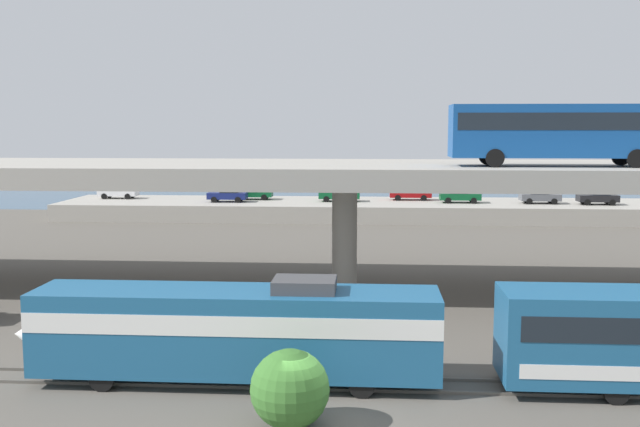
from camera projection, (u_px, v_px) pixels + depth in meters
name	position (u px, v px, depth m)	size (l,w,h in m)	color
ground_plane	(322.00, 427.00, 24.33)	(260.00, 260.00, 0.00)	#565149
rail_strip_near	(328.00, 389.00, 27.58)	(110.00, 0.12, 0.12)	#59544C
rail_strip_far	(330.00, 377.00, 28.99)	(110.00, 0.12, 0.12)	#59544C
train_locomotive	(216.00, 327.00, 28.33)	(16.78, 3.04, 4.18)	#1E5984
highway_overpass	(345.00, 176.00, 43.28)	(96.00, 11.82, 7.73)	#9E998E
transit_bus_on_overpass	(561.00, 129.00, 40.01)	(12.00, 2.68, 3.40)	#14478C
pier_parking_lot	(356.00, 210.00, 78.68)	(63.68, 11.16, 1.77)	#9E998E
parked_car_0	(118.00, 192.00, 81.73)	(4.30, 1.88, 1.50)	silver
parked_car_1	(411.00, 193.00, 80.05)	(4.54, 1.85, 1.50)	maroon
parked_car_2	(254.00, 193.00, 80.68)	(4.13, 1.94, 1.50)	#0C4C26
parked_car_3	(540.00, 196.00, 76.50)	(4.11, 2.00, 1.50)	#515459
parked_car_4	(460.00, 196.00, 77.28)	(4.29, 1.92, 1.50)	#0C4C26
parked_car_5	(598.00, 197.00, 75.43)	(4.03, 1.88, 1.50)	black
parked_car_6	(228.00, 195.00, 78.13)	(4.16, 1.95, 1.50)	navy
parked_car_7	(340.00, 194.00, 78.66)	(4.40, 1.88, 1.50)	#0C4C26
harbor_water	(359.00, 197.00, 101.56)	(140.00, 36.00, 0.01)	#2D5170
shrub_right	(290.00, 389.00, 24.11)	(2.66, 2.66, 2.66)	#376D2B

